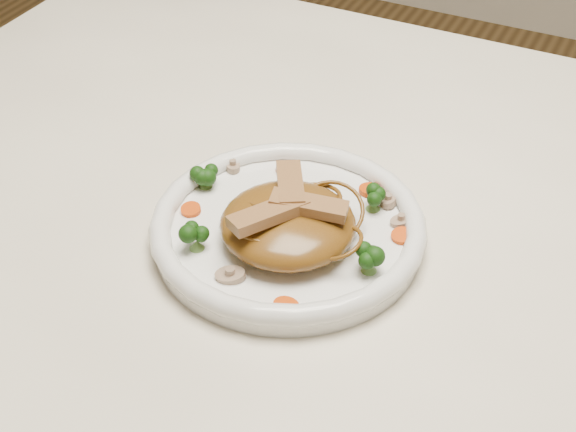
% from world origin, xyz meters
% --- Properties ---
extents(table, '(1.20, 0.80, 0.75)m').
position_xyz_m(table, '(0.00, 0.00, 0.65)').
color(table, white).
rests_on(table, ground).
extents(plate, '(0.27, 0.27, 0.02)m').
position_xyz_m(plate, '(-0.06, -0.08, 0.76)').
color(plate, white).
rests_on(plate, table).
extents(noodle_mound, '(0.14, 0.14, 0.04)m').
position_xyz_m(noodle_mound, '(-0.05, -0.09, 0.78)').
color(noodle_mound, brown).
rests_on(noodle_mound, plate).
extents(chicken_a, '(0.07, 0.04, 0.01)m').
position_xyz_m(chicken_a, '(-0.04, -0.09, 0.81)').
color(chicken_a, '#9E7A4B').
rests_on(chicken_a, noodle_mound).
extents(chicken_b, '(0.05, 0.07, 0.01)m').
position_xyz_m(chicken_b, '(-0.06, -0.07, 0.81)').
color(chicken_b, '#9E7A4B').
rests_on(chicken_b, noodle_mound).
extents(chicken_c, '(0.06, 0.07, 0.01)m').
position_xyz_m(chicken_c, '(-0.06, -0.11, 0.81)').
color(chicken_c, '#9E7A4B').
rests_on(chicken_c, noodle_mound).
extents(broccoli_0, '(0.03, 0.03, 0.03)m').
position_xyz_m(broccoli_0, '(-0.00, -0.02, 0.78)').
color(broccoli_0, '#1B450E').
rests_on(broccoli_0, plate).
extents(broccoli_1, '(0.02, 0.02, 0.03)m').
position_xyz_m(broccoli_1, '(-0.16, -0.05, 0.78)').
color(broccoli_1, '#1B450E').
rests_on(broccoli_1, plate).
extents(broccoli_2, '(0.03, 0.03, 0.03)m').
position_xyz_m(broccoli_2, '(-0.12, -0.14, 0.78)').
color(broccoli_2, '#1B450E').
rests_on(broccoli_2, plate).
extents(broccoli_3, '(0.03, 0.03, 0.03)m').
position_xyz_m(broccoli_3, '(0.03, -0.10, 0.78)').
color(broccoli_3, '#1B450E').
rests_on(broccoli_3, plate).
extents(carrot_0, '(0.02, 0.02, 0.00)m').
position_xyz_m(carrot_0, '(-0.01, 0.01, 0.77)').
color(carrot_0, '#C23F07').
rests_on(carrot_0, plate).
extents(carrot_1, '(0.02, 0.02, 0.00)m').
position_xyz_m(carrot_1, '(-0.15, -0.10, 0.77)').
color(carrot_1, '#C23F07').
rests_on(carrot_1, plate).
extents(carrot_2, '(0.03, 0.03, 0.00)m').
position_xyz_m(carrot_2, '(0.04, -0.04, 0.77)').
color(carrot_2, '#C23F07').
rests_on(carrot_2, plate).
extents(carrot_3, '(0.02, 0.02, 0.00)m').
position_xyz_m(carrot_3, '(-0.10, 0.00, 0.77)').
color(carrot_3, '#C23F07').
rests_on(carrot_3, plate).
extents(carrot_4, '(0.02, 0.02, 0.00)m').
position_xyz_m(carrot_4, '(-0.02, -0.17, 0.77)').
color(carrot_4, '#C23F07').
rests_on(carrot_4, plate).
extents(mushroom_0, '(0.04, 0.04, 0.01)m').
position_xyz_m(mushroom_0, '(-0.08, -0.16, 0.77)').
color(mushroom_0, tan).
rests_on(mushroom_0, plate).
extents(mushroom_1, '(0.03, 0.03, 0.01)m').
position_xyz_m(mushroom_1, '(0.03, -0.03, 0.77)').
color(mushroom_1, tan).
rests_on(mushroom_1, plate).
extents(mushroom_2, '(0.03, 0.03, 0.01)m').
position_xyz_m(mushroom_2, '(-0.15, -0.02, 0.77)').
color(mushroom_2, tan).
rests_on(mushroom_2, plate).
extents(mushroom_3, '(0.03, 0.03, 0.01)m').
position_xyz_m(mushroom_3, '(0.01, -0.00, 0.77)').
color(mushroom_3, tan).
rests_on(mushroom_3, plate).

